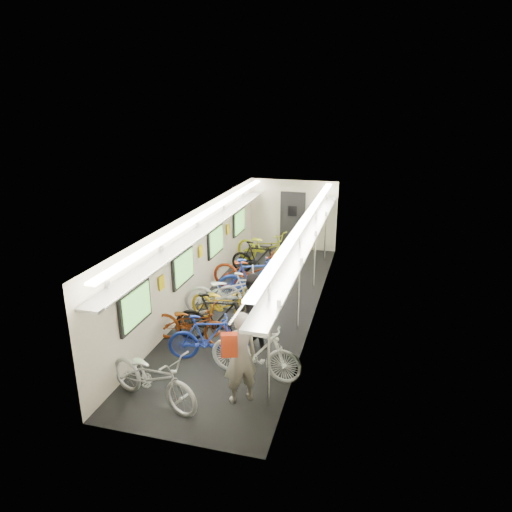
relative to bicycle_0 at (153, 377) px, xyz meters
The scene contains 16 objects.
train_car_shell 5.05m from the bicycle_0, 86.75° to the left, with size 10.00×10.00×10.00m.
bicycle_0 is the anchor object (origin of this frame).
bicycle_1 1.59m from the bicycle_0, 75.36° to the left, with size 0.45×1.60×0.96m, color #1A30A0.
bicycle_2 2.09m from the bicycle_0, 94.89° to the left, with size 0.61×1.74×0.92m, color maroon.
bicycle_3 2.28m from the bicycle_0, 81.23° to the left, with size 0.52×1.84×1.11m, color black.
bicycle_4 3.06m from the bicycle_0, 86.19° to the left, with size 0.64×1.84×0.97m, color #BA9111.
bicycle_5 3.96m from the bicycle_0, 81.89° to the left, with size 0.46×1.62×0.98m, color silver.
bicycle_6 3.63m from the bicycle_0, 87.51° to the left, with size 0.75×2.14×1.13m, color silver.
bicycle_7 4.60m from the bicycle_0, 84.09° to the left, with size 0.53×1.88×1.13m, color #1B36A5.
bicycle_8 5.15m from the bicycle_0, 87.21° to the left, with size 0.74×2.11×1.11m, color maroon.
bicycle_9 6.34m from the bicycle_0, 88.63° to the left, with size 0.48×1.69×1.01m, color black.
bicycle_10 7.30m from the bicycle_0, 89.03° to the left, with size 0.73×2.09×1.10m, color #B5B911.
bicycle_11 1.88m from the bicycle_0, 38.57° to the left, with size 0.50×1.78×1.07m, color white.
passenger_near 1.50m from the bicycle_0, 17.68° to the left, with size 0.61×0.40×1.66m, color gray.
passenger_mid 2.58m from the bicycle_0, 65.02° to the left, with size 0.78×0.61×1.61m, color black.
backpack 1.55m from the bicycle_0, ahead, with size 0.26×0.14×0.38m, color #A52910.
Camera 1 is at (2.73, -10.11, 4.85)m, focal length 32.00 mm.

